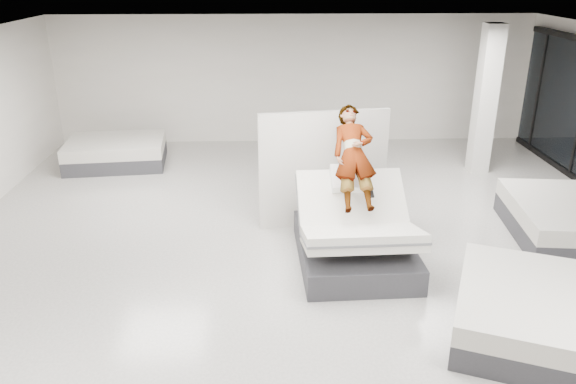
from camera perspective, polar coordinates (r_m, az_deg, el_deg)
The scene contains 9 objects.
room at distance 7.75m, azimuth 3.17°, elevation 1.80°, with size 14.00×14.04×3.20m.
hero_bed at distance 8.66m, azimuth 6.78°, elevation -4.49°, with size 1.76×2.29×1.38m.
person at distance 8.59m, azimuth 6.67°, elevation 1.98°, with size 0.64×0.42×1.75m, color slate.
remote at distance 8.39m, azimuth 8.51°, elevation -0.20°, with size 0.05×0.14×0.03m, color black.
divider_panel at distance 9.69m, azimuth 3.62°, elevation 2.32°, with size 2.25×0.10×2.04m, color silver.
flat_bed_right_far at distance 10.54m, azimuth 26.29°, elevation -2.53°, with size 1.91×2.41×0.62m.
flat_bed_right_near at distance 7.68m, azimuth 23.02°, elevation -11.14°, with size 2.33×2.62×0.59m.
flat_bed_left_far at distance 13.53m, azimuth -17.03°, elevation 3.89°, with size 2.31×1.83×0.59m.
column at distance 12.93m, azimuth 19.43°, elevation 8.80°, with size 0.40×0.40×3.20m, color white.
Camera 1 is at (-0.71, -7.25, 4.26)m, focal length 35.00 mm.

